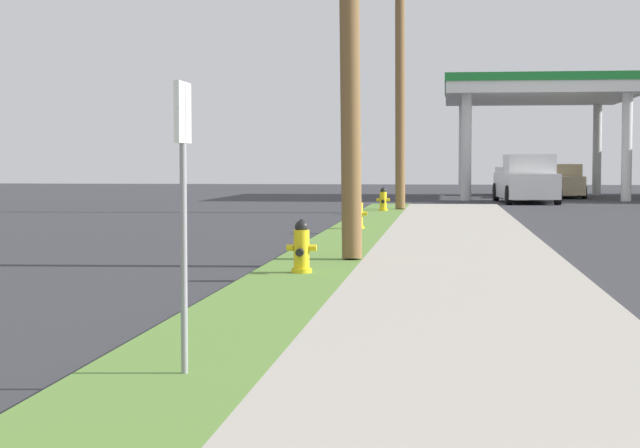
{
  "coord_description": "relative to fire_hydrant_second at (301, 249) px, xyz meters",
  "views": [
    {
      "loc": [
        2.7,
        0.55,
        1.66
      ],
      "look_at": [
        0.65,
        17.9,
        0.64
      ],
      "focal_mm": 59.55,
      "sensor_mm": 36.0,
      "label": 1
    }
  ],
  "objects": [
    {
      "name": "utility_pole_background",
      "position": [
        0.48,
        20.62,
        4.35
      ],
      "size": [
        0.44,
        1.63,
        9.18
      ],
      "color": "brown",
      "rests_on": "grass_verge"
    },
    {
      "name": "car_tan_by_far_pump",
      "position": [
        7.49,
        36.12,
        0.28
      ],
      "size": [
        2.18,
        4.6,
        1.57
      ],
      "color": "tan",
      "rests_on": "ground"
    },
    {
      "name": "street_sign_post",
      "position": [
        0.1,
        -7.1,
        1.19
      ],
      "size": [
        0.05,
        0.36,
        2.12
      ],
      "color": "gray",
      "rests_on": "grass_verge"
    },
    {
      "name": "fire_hydrant_third",
      "position": [
        -0.02,
        9.95,
        0.0
      ],
      "size": [
        0.42,
        0.37,
        0.74
      ],
      "color": "yellow",
      "rests_on": "grass_verge"
    },
    {
      "name": "car_black_by_near_pump",
      "position": [
        5.74,
        39.62,
        0.28
      ],
      "size": [
        2.05,
        4.55,
        1.57
      ],
      "color": "black",
      "rests_on": "ground"
    },
    {
      "name": "fire_hydrant_fourth",
      "position": [
        0.03,
        19.05,
        0.0
      ],
      "size": [
        0.42,
        0.38,
        0.74
      ],
      "color": "yellow",
      "rests_on": "grass_verge"
    },
    {
      "name": "truck_white_at_forecourt",
      "position": [
        5.26,
        29.44,
        0.47
      ],
      "size": [
        2.46,
        5.52,
        1.97
      ],
      "color": "white",
      "rests_on": "ground"
    },
    {
      "name": "fire_hydrant_second",
      "position": [
        0.0,
        0.0,
        0.0
      ],
      "size": [
        0.42,
        0.38,
        0.74
      ],
      "color": "yellow",
      "rests_on": "grass_verge"
    }
  ]
}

